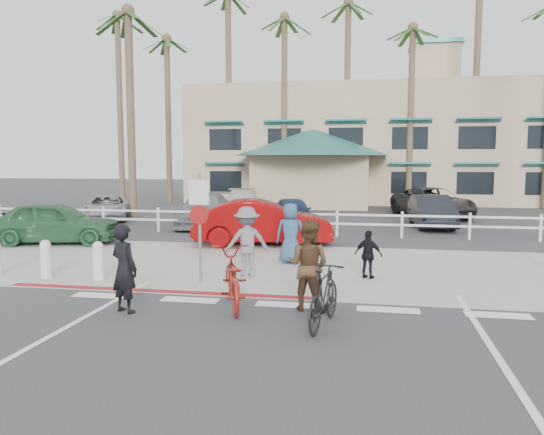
% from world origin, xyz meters
% --- Properties ---
extents(ground, '(140.00, 140.00, 0.00)m').
position_xyz_m(ground, '(0.00, 0.00, 0.00)').
color(ground, '#333335').
extents(bike_path, '(12.00, 16.00, 0.01)m').
position_xyz_m(bike_path, '(0.00, -2.00, 0.00)').
color(bike_path, '#333335').
rests_on(bike_path, ground).
extents(sidewalk_plaza, '(22.00, 7.00, 0.01)m').
position_xyz_m(sidewalk_plaza, '(0.00, 4.50, 0.01)').
color(sidewalk_plaza, gray).
rests_on(sidewalk_plaza, ground).
extents(cross_street, '(40.00, 5.00, 0.01)m').
position_xyz_m(cross_street, '(0.00, 8.50, 0.00)').
color(cross_street, '#333335').
rests_on(cross_street, ground).
extents(parking_lot, '(50.00, 16.00, 0.01)m').
position_xyz_m(parking_lot, '(0.00, 18.00, 0.00)').
color(parking_lot, '#333335').
rests_on(parking_lot, ground).
extents(curb_red, '(7.00, 0.25, 0.02)m').
position_xyz_m(curb_red, '(-3.00, 1.20, 0.01)').
color(curb_red, maroon).
rests_on(curb_red, ground).
extents(rail_fence, '(29.40, 0.16, 1.00)m').
position_xyz_m(rail_fence, '(0.50, 10.50, 0.50)').
color(rail_fence, silver).
rests_on(rail_fence, ground).
extents(building, '(28.00, 16.00, 11.30)m').
position_xyz_m(building, '(2.00, 31.00, 5.65)').
color(building, '#C8AD89').
rests_on(building, ground).
extents(sign_post, '(0.50, 0.10, 2.90)m').
position_xyz_m(sign_post, '(-2.30, 2.20, 1.45)').
color(sign_post, gray).
rests_on(sign_post, ground).
extents(bollard_0, '(0.26, 0.26, 0.95)m').
position_xyz_m(bollard_0, '(-4.80, 2.00, 0.47)').
color(bollard_0, silver).
rests_on(bollard_0, ground).
extents(bollard_1, '(0.26, 0.26, 0.95)m').
position_xyz_m(bollard_1, '(-6.20, 2.00, 0.47)').
color(bollard_1, silver).
rests_on(bollard_1, ground).
extents(palm_0, '(4.00, 4.00, 15.00)m').
position_xyz_m(palm_0, '(-16.00, 26.00, 7.50)').
color(palm_0, '#254D1D').
rests_on(palm_0, ground).
extents(palm_1, '(4.00, 4.00, 13.00)m').
position_xyz_m(palm_1, '(-12.00, 25.00, 6.50)').
color(palm_1, '#254D1D').
rests_on(palm_1, ground).
extents(palm_2, '(4.00, 4.00, 16.00)m').
position_xyz_m(palm_2, '(-8.00, 26.00, 8.00)').
color(palm_2, '#254D1D').
rests_on(palm_2, ground).
extents(palm_3, '(4.00, 4.00, 14.00)m').
position_xyz_m(palm_3, '(-4.00, 25.00, 7.00)').
color(palm_3, '#254D1D').
rests_on(palm_3, ground).
extents(palm_4, '(4.00, 4.00, 15.00)m').
position_xyz_m(palm_4, '(0.00, 26.00, 7.50)').
color(palm_4, '#254D1D').
rests_on(palm_4, ground).
extents(palm_5, '(4.00, 4.00, 13.00)m').
position_xyz_m(palm_5, '(4.00, 25.00, 6.50)').
color(palm_5, '#254D1D').
rests_on(palm_5, ground).
extents(palm_6, '(4.00, 4.00, 17.00)m').
position_xyz_m(palm_6, '(8.00, 26.00, 8.50)').
color(palm_6, '#254D1D').
rests_on(palm_6, ground).
extents(palm_10, '(4.00, 4.00, 12.00)m').
position_xyz_m(palm_10, '(-10.00, 15.00, 6.00)').
color(palm_10, '#254D1D').
rests_on(palm_10, ground).
extents(bike_red, '(1.43, 2.32, 1.15)m').
position_xyz_m(bike_red, '(-1.02, 0.31, 0.58)').
color(bike_red, maroon).
rests_on(bike_red, ground).
extents(rider_red, '(0.73, 0.63, 1.70)m').
position_xyz_m(rider_red, '(-2.93, -0.44, 0.85)').
color(rider_red, black).
rests_on(rider_red, ground).
extents(bike_black, '(0.82, 1.86, 1.08)m').
position_xyz_m(bike_black, '(0.86, -0.62, 0.54)').
color(bike_black, black).
rests_on(bike_black, ground).
extents(rider_black, '(1.01, 0.88, 1.75)m').
position_xyz_m(rider_black, '(0.47, 0.37, 0.88)').
color(rider_black, '#4D341F').
rests_on(rider_black, ground).
extents(pedestrian_a, '(1.30, 1.06, 1.75)m').
position_xyz_m(pedestrian_a, '(-1.38, 3.10, 0.87)').
color(pedestrian_a, slate).
rests_on(pedestrian_a, ground).
extents(pedestrian_child, '(0.76, 0.53, 1.20)m').
position_xyz_m(pedestrian_child, '(1.60, 3.34, 0.60)').
color(pedestrian_child, black).
rests_on(pedestrian_child, ground).
extents(pedestrian_b, '(0.85, 0.56, 1.71)m').
position_xyz_m(pedestrian_b, '(-0.56, 4.96, 0.85)').
color(pedestrian_b, '#2E4E75').
rests_on(pedestrian_b, ground).
extents(car_white_sedan, '(4.96, 2.56, 1.56)m').
position_xyz_m(car_white_sedan, '(-1.99, 8.03, 0.78)').
color(car_white_sedan, '#770405').
rests_on(car_white_sedan, ground).
extents(car_red_compact, '(4.69, 2.69, 1.50)m').
position_xyz_m(car_red_compact, '(-9.16, 7.00, 0.75)').
color(car_red_compact, '#2C6038').
rests_on(car_red_compact, ground).
extents(lot_car_0, '(3.53, 4.77, 1.21)m').
position_xyz_m(lot_car_0, '(-10.99, 14.14, 0.60)').
color(lot_car_0, gray).
rests_on(lot_car_0, ground).
extents(lot_car_1, '(2.57, 5.12, 1.43)m').
position_xyz_m(lot_car_1, '(-5.55, 12.69, 0.71)').
color(lot_car_1, gray).
rests_on(lot_car_1, ground).
extents(lot_car_2, '(2.51, 3.98, 1.26)m').
position_xyz_m(lot_car_2, '(-1.75, 13.58, 0.63)').
color(lot_car_2, '#1A2F4A').
rests_on(lot_car_2, ground).
extents(lot_car_3, '(1.80, 4.35, 1.40)m').
position_xyz_m(lot_car_3, '(4.24, 14.09, 0.70)').
color(lot_car_3, black).
rests_on(lot_car_3, ground).
extents(lot_car_4, '(2.84, 4.92, 1.34)m').
position_xyz_m(lot_car_4, '(-5.25, 18.30, 0.67)').
color(lot_car_4, silver).
rests_on(lot_car_4, ground).
extents(lot_car_5, '(4.36, 6.01, 1.52)m').
position_xyz_m(lot_car_5, '(4.74, 18.38, 0.76)').
color(lot_car_5, black).
rests_on(lot_car_5, ground).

